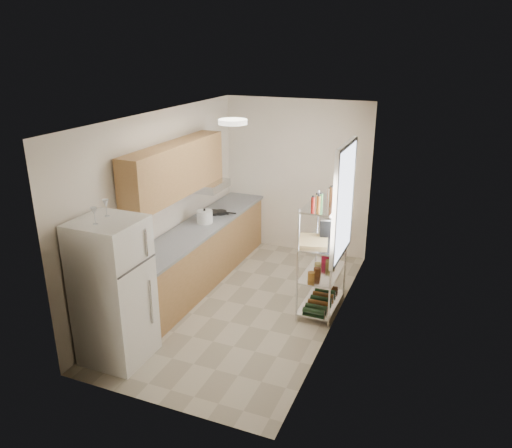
{
  "coord_description": "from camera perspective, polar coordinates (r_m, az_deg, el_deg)",
  "views": [
    {
      "loc": [
        2.46,
        -5.62,
        3.44
      ],
      "look_at": [
        0.07,
        0.25,
        1.12
      ],
      "focal_mm": 35.0,
      "sensor_mm": 36.0,
      "label": 1
    }
  ],
  "objects": [
    {
      "name": "wine_glass_b",
      "position": [
        5.36,
        -17.97,
        0.89
      ],
      "size": [
        0.06,
        0.06,
        0.18
      ],
      "primitive_type": null,
      "color": "silver",
      "rests_on": "refrigerator"
    },
    {
      "name": "frying_pan_large",
      "position": [
        7.87,
        -5.0,
        1.31
      ],
      "size": [
        0.25,
        0.25,
        0.04
      ],
      "primitive_type": "cylinder",
      "rotation": [
        0.0,
        0.0,
        0.06
      ],
      "color": "black",
      "rests_on": "counter_run"
    },
    {
      "name": "upper_cabinets",
      "position": [
        6.91,
        -9.18,
        6.16
      ],
      "size": [
        0.33,
        2.2,
        0.72
      ],
      "primitive_type": "cube",
      "color": "#AE7C4A",
      "rests_on": "room"
    },
    {
      "name": "room",
      "position": [
        6.5,
        -1.38,
        0.83
      ],
      "size": [
        2.52,
        4.42,
        2.62
      ],
      "color": "#B6AB93",
      "rests_on": "ground"
    },
    {
      "name": "ceiling_dome",
      "position": [
        5.92,
        -2.67,
        11.6
      ],
      "size": [
        0.34,
        0.34,
        0.05
      ],
      "primitive_type": "cylinder",
      "color": "white",
      "rests_on": "room"
    },
    {
      "name": "counter_run",
      "position": [
        7.55,
        -6.41,
        -3.36
      ],
      "size": [
        0.63,
        3.51,
        0.9
      ],
      "color": "#AE7C4A",
      "rests_on": "ground"
    },
    {
      "name": "espresso_machine",
      "position": [
        6.64,
        7.99,
        -0.32
      ],
      "size": [
        0.22,
        0.27,
        0.28
      ],
      "primitive_type": "cube",
      "rotation": [
        0.0,
        0.0,
        0.29
      ],
      "color": "black",
      "rests_on": "bakers_rack"
    },
    {
      "name": "rice_cooker",
      "position": [
        7.46,
        -5.89,
        0.83
      ],
      "size": [
        0.24,
        0.24,
        0.19
      ],
      "primitive_type": "cylinder",
      "color": "silver",
      "rests_on": "counter_run"
    },
    {
      "name": "storage_bag",
      "position": [
        7.0,
        8.17,
        -3.68
      ],
      "size": [
        0.14,
        0.17,
        0.17
      ],
      "primitive_type": "cube",
      "rotation": [
        0.0,
        0.0,
        -0.3
      ],
      "color": "maroon",
      "rests_on": "bakers_rack"
    },
    {
      "name": "bakers_rack",
      "position": [
        6.52,
        7.8,
        -1.07
      ],
      "size": [
        0.45,
        0.9,
        1.73
      ],
      "color": "silver",
      "rests_on": "ground"
    },
    {
      "name": "frying_pan_small",
      "position": [
        7.87,
        -4.11,
        1.34
      ],
      "size": [
        0.23,
        0.23,
        0.04
      ],
      "primitive_type": "cylinder",
      "rotation": [
        0.0,
        0.0,
        0.14
      ],
      "color": "black",
      "rests_on": "counter_run"
    },
    {
      "name": "wine_glass_a",
      "position": [
        5.57,
        -16.74,
        1.76
      ],
      "size": [
        0.07,
        0.07,
        0.19
      ],
      "primitive_type": null,
      "color": "silver",
      "rests_on": "refrigerator"
    },
    {
      "name": "cutting_board",
      "position": [
        6.48,
        6.58,
        -1.92
      ],
      "size": [
        0.46,
        0.55,
        0.03
      ],
      "primitive_type": "cube",
      "rotation": [
        0.0,
        0.0,
        0.23
      ],
      "color": "tan",
      "rests_on": "bakers_rack"
    },
    {
      "name": "range_hood",
      "position": [
        7.66,
        -5.58,
        4.45
      ],
      "size": [
        0.5,
        0.6,
        0.12
      ],
      "primitive_type": "cube",
      "color": "#B7BABC",
      "rests_on": "room"
    },
    {
      "name": "refrigerator",
      "position": [
        5.8,
        -15.97,
        -7.4
      ],
      "size": [
        0.69,
        0.69,
        1.68
      ],
      "primitive_type": "cube",
      "color": "white",
      "rests_on": "ground"
    },
    {
      "name": "window",
      "position": [
        6.38,
        10.02,
        2.53
      ],
      "size": [
        0.06,
        1.0,
        1.46
      ],
      "primitive_type": "cube",
      "color": "white",
      "rests_on": "room"
    }
  ]
}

